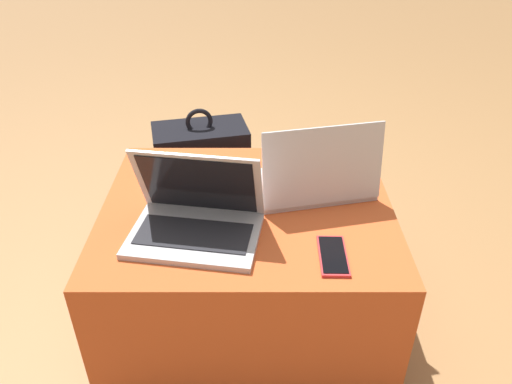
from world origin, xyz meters
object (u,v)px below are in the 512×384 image
laptop_far (314,178)px  backpack (202,177)px  laptop_near (196,217)px  cell_phone (332,256)px

laptop_far → backpack: 0.63m
laptop_near → cell_phone: size_ratio=2.38×
laptop_near → cell_phone: 0.35m
laptop_far → backpack: (-0.37, 0.44, -0.26)m
backpack → cell_phone: bearing=105.8°
laptop_near → backpack: bearing=103.9°
laptop_far → cell_phone: size_ratio=2.49×
laptop_near → backpack: size_ratio=0.73×
laptop_near → backpack: 0.68m
cell_phone → backpack: bearing=-60.4°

